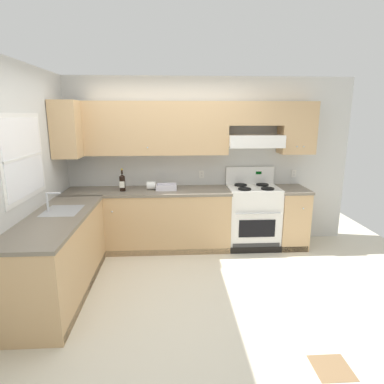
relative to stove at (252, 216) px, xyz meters
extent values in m
plane|color=beige|center=(-1.25, -1.25, -0.48)|extent=(7.04, 7.04, 0.00)
cube|color=olive|center=(0.05, -2.57, -0.48)|extent=(0.30, 0.30, 0.01)
cube|color=silver|center=(-0.79, 0.37, 0.80)|extent=(4.68, 0.12, 2.55)
cube|color=tan|center=(-1.57, 0.13, 1.32)|extent=(2.33, 0.34, 0.76)
cube|color=tan|center=(0.65, 0.13, 1.32)|extent=(0.50, 0.34, 0.76)
cube|color=tan|center=(0.00, 0.13, 1.53)|extent=(0.80, 0.34, 0.34)
cube|color=white|center=(0.00, 0.09, 1.14)|extent=(0.80, 0.46, 0.17)
cube|color=white|center=(0.00, -0.13, 1.07)|extent=(0.80, 0.03, 0.04)
sphere|color=silver|center=(-1.57, -0.05, 1.06)|extent=(0.02, 0.02, 0.02)
sphere|color=silver|center=(0.60, -0.05, 1.06)|extent=(0.02, 0.02, 0.02)
sphere|color=silver|center=(0.70, -0.05, 1.06)|extent=(0.02, 0.02, 0.02)
cube|color=silver|center=(-0.76, 0.29, 0.60)|extent=(0.08, 0.01, 0.12)
cube|color=silver|center=(-0.76, 0.29, 0.62)|extent=(0.03, 0.00, 0.03)
cube|color=silver|center=(-0.76, 0.29, 0.58)|extent=(0.03, 0.00, 0.03)
cube|color=silver|center=(0.71, 0.29, 0.60)|extent=(0.08, 0.01, 0.12)
cube|color=silver|center=(0.71, 0.29, 0.62)|extent=(0.03, 0.00, 0.03)
cube|color=silver|center=(0.71, 0.29, 0.58)|extent=(0.03, 0.00, 0.03)
cube|color=silver|center=(-2.87, -1.15, 0.80)|extent=(0.12, 4.00, 2.55)
cube|color=white|center=(-2.82, -1.16, 1.07)|extent=(0.04, 1.00, 0.92)
cube|color=white|center=(-2.80, -1.16, 1.07)|extent=(0.01, 0.90, 0.82)
cube|color=white|center=(-2.79, -1.16, 1.07)|extent=(0.01, 0.90, 0.02)
cube|color=tan|center=(-2.63, -0.05, 1.32)|extent=(0.34, 0.64, 0.76)
cube|color=tan|center=(-1.58, -0.01, -0.04)|extent=(2.40, 0.61, 0.87)
cube|color=#756B5B|center=(-1.58, -0.01, 0.41)|extent=(2.42, 0.63, 0.04)
cube|color=tan|center=(0.59, -0.01, -0.04)|extent=(0.41, 0.61, 0.87)
cube|color=#756B5B|center=(0.59, -0.01, 0.41)|extent=(0.44, 0.63, 0.04)
cube|color=black|center=(-0.99, -0.28, -0.43)|extent=(3.54, 0.06, 0.09)
sphere|color=silver|center=(-2.06, -0.33, 0.20)|extent=(0.03, 0.03, 0.03)
sphere|color=silver|center=(0.65, -0.33, 0.20)|extent=(0.03, 0.03, 0.03)
cube|color=tan|center=(-2.50, -1.26, -0.04)|extent=(0.61, 1.89, 0.87)
cube|color=#756B5B|center=(-2.50, -1.26, 0.41)|extent=(0.63, 1.91, 0.04)
cube|color=black|center=(-2.22, -1.26, -0.43)|extent=(0.06, 1.85, 0.09)
cube|color=#999B9E|center=(-2.50, -1.02, 0.43)|extent=(0.40, 0.48, 0.01)
cube|color=#28282B|center=(-2.50, -1.02, 0.36)|extent=(0.34, 0.42, 0.14)
cylinder|color=silver|center=(-2.66, -1.02, 0.54)|extent=(0.03, 0.03, 0.22)
cylinder|color=silver|center=(-2.58, -1.02, 0.64)|extent=(0.16, 0.02, 0.02)
cube|color=white|center=(0.00, 0.00, -0.02)|extent=(0.76, 0.58, 0.91)
cube|color=black|center=(0.00, -0.30, -0.10)|extent=(0.53, 0.01, 0.26)
cylinder|color=silver|center=(0.00, -0.32, 0.14)|extent=(0.65, 0.02, 0.02)
cube|color=#333333|center=(0.00, -0.30, -0.38)|extent=(0.70, 0.01, 0.11)
cube|color=white|center=(0.00, 0.00, 0.44)|extent=(0.76, 0.58, 0.02)
cube|color=white|center=(0.00, 0.27, 0.58)|extent=(0.76, 0.04, 0.29)
cube|color=#053F0C|center=(0.13, 0.25, 0.63)|extent=(0.09, 0.01, 0.04)
cylinder|color=black|center=(-0.17, -0.14, 0.46)|extent=(0.19, 0.19, 0.02)
cylinder|color=black|center=(-0.17, -0.14, 0.45)|extent=(0.07, 0.07, 0.01)
cylinder|color=black|center=(0.17, -0.14, 0.46)|extent=(0.19, 0.19, 0.02)
cylinder|color=black|center=(0.17, -0.14, 0.45)|extent=(0.07, 0.07, 0.01)
cylinder|color=black|center=(-0.17, 0.14, 0.46)|extent=(0.19, 0.19, 0.02)
cylinder|color=black|center=(-0.17, 0.14, 0.45)|extent=(0.07, 0.07, 0.01)
cylinder|color=black|center=(0.17, 0.14, 0.46)|extent=(0.19, 0.19, 0.02)
cylinder|color=black|center=(0.17, 0.14, 0.45)|extent=(0.07, 0.07, 0.01)
cylinder|color=white|center=(-0.21, 0.25, 0.55)|extent=(0.04, 0.02, 0.04)
cylinder|color=white|center=(-0.07, 0.25, 0.55)|extent=(0.04, 0.02, 0.04)
cylinder|color=white|center=(0.07, 0.25, 0.55)|extent=(0.04, 0.02, 0.04)
cylinder|color=white|center=(0.21, 0.25, 0.55)|extent=(0.04, 0.02, 0.04)
cylinder|color=black|center=(-1.94, -0.04, 0.54)|extent=(0.08, 0.08, 0.21)
cone|color=black|center=(-1.94, -0.04, 0.66)|extent=(0.08, 0.08, 0.04)
cylinder|color=black|center=(-1.94, -0.04, 0.72)|extent=(0.03, 0.03, 0.08)
cylinder|color=gold|center=(-1.94, -0.04, 0.75)|extent=(0.03, 0.03, 0.02)
cube|color=silver|center=(-1.94, -0.08, 0.53)|extent=(0.07, 0.00, 0.09)
cube|color=silver|center=(-1.31, 0.01, 0.44)|extent=(0.24, 0.17, 0.02)
cube|color=silver|center=(-1.31, -0.09, 0.47)|extent=(0.30, 0.01, 0.08)
cube|color=silver|center=(-1.31, 0.11, 0.47)|extent=(0.30, 0.01, 0.08)
cube|color=silver|center=(-1.45, 0.01, 0.47)|extent=(0.01, 0.18, 0.08)
cube|color=silver|center=(-1.17, 0.01, 0.47)|extent=(0.01, 0.18, 0.08)
cylinder|color=white|center=(-1.54, 0.03, 0.49)|extent=(0.13, 0.12, 0.12)
cylinder|color=#9E7A51|center=(-1.60, 0.03, 0.49)|extent=(0.01, 0.04, 0.04)
camera|label=1|loc=(-1.21, -4.74, 1.51)|focal=30.64mm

